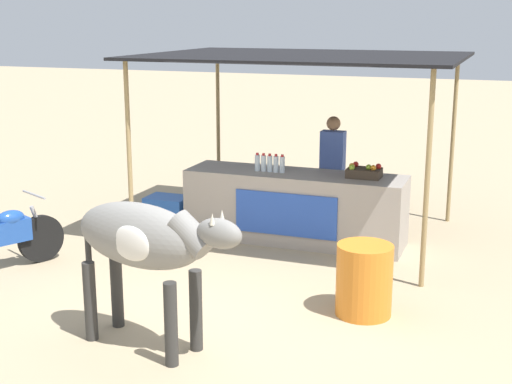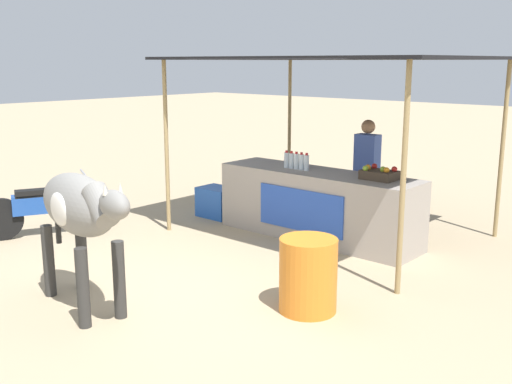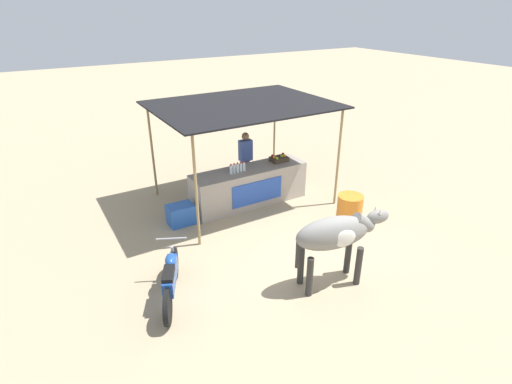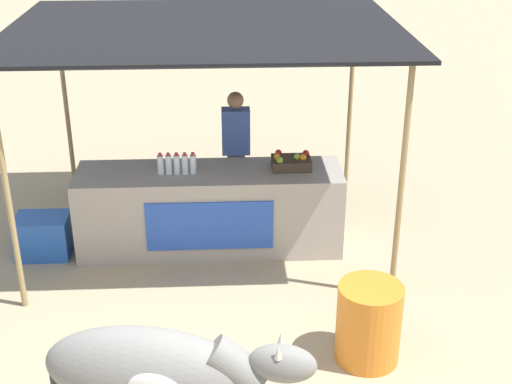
% 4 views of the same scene
% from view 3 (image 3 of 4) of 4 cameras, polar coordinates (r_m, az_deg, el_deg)
% --- Properties ---
extents(ground_plane, '(60.00, 60.00, 0.00)m').
position_cam_3_polar(ground_plane, '(8.79, 6.27, -7.19)').
color(ground_plane, tan).
extents(stall_counter, '(3.00, 0.82, 0.96)m').
position_cam_3_polar(stall_counter, '(10.17, -0.97, 0.83)').
color(stall_counter, '#9E9389').
rests_on(stall_counter, ground).
extents(stall_awning, '(4.20, 3.20, 2.53)m').
position_cam_3_polar(stall_awning, '(9.78, -1.96, 11.90)').
color(stall_awning, black).
rests_on(stall_awning, ground).
extents(water_bottle_row, '(0.43, 0.07, 0.25)m').
position_cam_3_polar(water_bottle_row, '(9.74, -2.65, 3.47)').
color(water_bottle_row, silver).
rests_on(water_bottle_row, stall_counter).
extents(fruit_crate, '(0.44, 0.32, 0.18)m').
position_cam_3_polar(fruit_crate, '(10.45, 3.31, 4.77)').
color(fruit_crate, '#3F3326').
rests_on(fruit_crate, stall_counter).
extents(vendor_behind_counter, '(0.34, 0.22, 1.65)m').
position_cam_3_polar(vendor_behind_counter, '(10.78, -1.49, 4.42)').
color(vendor_behind_counter, '#383842').
rests_on(vendor_behind_counter, ground).
extents(cooler_box, '(0.60, 0.44, 0.48)m').
position_cam_3_polar(cooler_box, '(9.49, -10.69, -3.18)').
color(cooler_box, blue).
rests_on(cooler_box, ground).
extents(water_barrel, '(0.58, 0.58, 0.76)m').
position_cam_3_polar(water_barrel, '(9.46, 13.19, -2.59)').
color(water_barrel, orange).
rests_on(water_barrel, ground).
extents(cow, '(1.85, 0.80, 1.44)m').
position_cam_3_polar(cow, '(7.18, 11.36, -6.02)').
color(cow, gray).
rests_on(cow, ground).
extents(motorcycle_parked, '(0.91, 1.66, 0.90)m').
position_cam_3_polar(motorcycle_parked, '(7.21, -12.09, -11.79)').
color(motorcycle_parked, black).
rests_on(motorcycle_parked, ground).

